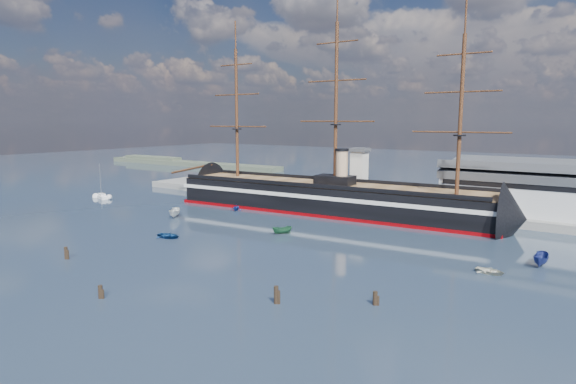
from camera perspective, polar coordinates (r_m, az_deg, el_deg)
The scene contains 16 objects.
ground at distance 115.35m, azimuth -0.24°, elevation -3.96°, with size 600.00×600.00×0.00m, color #233344.
quay at distance 141.81m, azimuth 11.41°, elevation -1.77°, with size 180.00×18.00×2.00m, color slate.
quay_tower at distance 140.56m, azimuth 8.42°, elevation 2.23°, with size 5.00×5.00×15.00m.
shoreline at distance 277.57m, azimuth -12.95°, elevation 3.45°, with size 120.00×10.00×4.00m.
warship at distance 132.03m, azimuth 4.13°, elevation -0.60°, with size 113.32×21.37×53.94m.
sailboat at distance 165.62m, azimuth -21.17°, elevation -0.47°, with size 7.29×4.38×11.22m.
motorboat_a at distance 127.87m, azimuth -13.25°, elevation -2.95°, with size 7.23×2.65×2.89m, color white.
motorboat_b at distance 106.15m, azimuth -13.95°, elevation -5.31°, with size 3.33×1.33×1.55m, color navy.
motorboat_c at distance 106.34m, azimuth -0.69°, elevation -5.03°, with size 5.37×1.97×2.15m, color #1F5734.
motorboat_d at distance 134.67m, azimuth -6.16°, elevation -2.19°, with size 5.71×2.48×2.09m, color navy.
motorboat_e at distance 86.46m, azimuth 22.80°, elevation -8.91°, with size 2.86×1.15×1.34m, color beige.
motorboat_f at distance 94.57m, azimuth 27.75°, elevation -7.76°, with size 6.92×2.54×2.77m, color navy.
piling_near_left at distance 96.63m, azimuth -24.77°, elevation -7.22°, with size 0.64×0.64×2.97m, color black.
piling_near_mid at distance 74.38m, azimuth -21.31°, elevation -11.65°, with size 0.64×0.64×2.61m, color black.
piling_near_right at distance 67.68m, azimuth -1.41°, elevation -13.08°, with size 0.64×0.64×3.20m, color black.
piling_far_right at distance 68.23m, azimuth 10.26°, elevation -13.03°, with size 0.64×0.64×2.62m, color black.
Camera 1 is at (63.79, -52.82, 24.89)m, focal length 30.00 mm.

